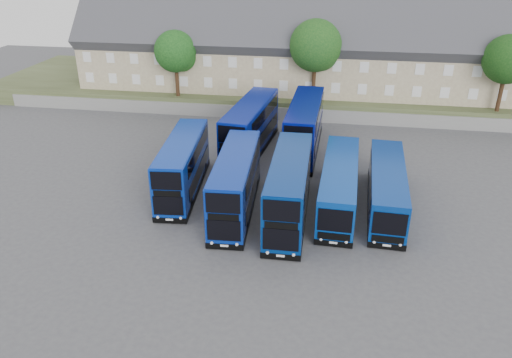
{
  "coord_description": "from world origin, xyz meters",
  "views": [
    {
      "loc": [
        4.59,
        -30.65,
        18.9
      ],
      "look_at": [
        -1.03,
        3.5,
        2.2
      ],
      "focal_mm": 35.0,
      "sensor_mm": 36.0,
      "label": 1
    }
  ],
  "objects_px": {
    "coach_east_a": "(339,186)",
    "tree_east": "(509,61)",
    "dd_front_mid": "(236,185)",
    "tree_mid": "(317,48)",
    "tree_west": "(177,53)",
    "dd_front_left": "(183,167)"
  },
  "relations": [
    {
      "from": "coach_east_a",
      "to": "tree_east",
      "type": "distance_m",
      "value": 27.24
    },
    {
      "from": "dd_front_mid",
      "to": "tree_mid",
      "type": "xyz_separation_m",
      "value": [
        4.54,
        23.3,
        5.86
      ]
    },
    {
      "from": "tree_mid",
      "to": "tree_west",
      "type": "bearing_deg",
      "value": -178.21
    },
    {
      "from": "dd_front_left",
      "to": "tree_east",
      "type": "distance_m",
      "value": 36.11
    },
    {
      "from": "dd_front_mid",
      "to": "tree_west",
      "type": "bearing_deg",
      "value": 113.43
    },
    {
      "from": "dd_front_mid",
      "to": "tree_west",
      "type": "height_order",
      "value": "tree_west"
    },
    {
      "from": "tree_west",
      "to": "tree_mid",
      "type": "distance_m",
      "value": 16.04
    },
    {
      "from": "dd_front_left",
      "to": "tree_west",
      "type": "height_order",
      "value": "tree_west"
    },
    {
      "from": "dd_front_left",
      "to": "tree_east",
      "type": "relative_size",
      "value": 1.37
    },
    {
      "from": "tree_mid",
      "to": "tree_east",
      "type": "bearing_deg",
      "value": -1.43
    },
    {
      "from": "dd_front_left",
      "to": "tree_west",
      "type": "xyz_separation_m",
      "value": [
        -6.55,
        20.23,
        4.9
      ]
    },
    {
      "from": "dd_front_left",
      "to": "tree_east",
      "type": "height_order",
      "value": "tree_east"
    },
    {
      "from": "dd_front_mid",
      "to": "dd_front_left",
      "type": "bearing_deg",
      "value": 149.1
    },
    {
      "from": "coach_east_a",
      "to": "tree_mid",
      "type": "height_order",
      "value": "tree_mid"
    },
    {
      "from": "coach_east_a",
      "to": "tree_mid",
      "type": "xyz_separation_m",
      "value": [
        -3.18,
        21.15,
        6.39
      ]
    },
    {
      "from": "dd_front_left",
      "to": "tree_mid",
      "type": "relative_size",
      "value": 1.22
    },
    {
      "from": "dd_front_left",
      "to": "tree_west",
      "type": "bearing_deg",
      "value": 102.59
    },
    {
      "from": "coach_east_a",
      "to": "tree_west",
      "type": "bearing_deg",
      "value": 134.83
    },
    {
      "from": "tree_west",
      "to": "tree_east",
      "type": "bearing_deg",
      "value": 0.0
    },
    {
      "from": "tree_mid",
      "to": "tree_east",
      "type": "height_order",
      "value": "tree_mid"
    },
    {
      "from": "dd_front_mid",
      "to": "tree_east",
      "type": "distance_m",
      "value": 33.9
    },
    {
      "from": "dd_front_left",
      "to": "coach_east_a",
      "type": "height_order",
      "value": "dd_front_left"
    }
  ]
}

